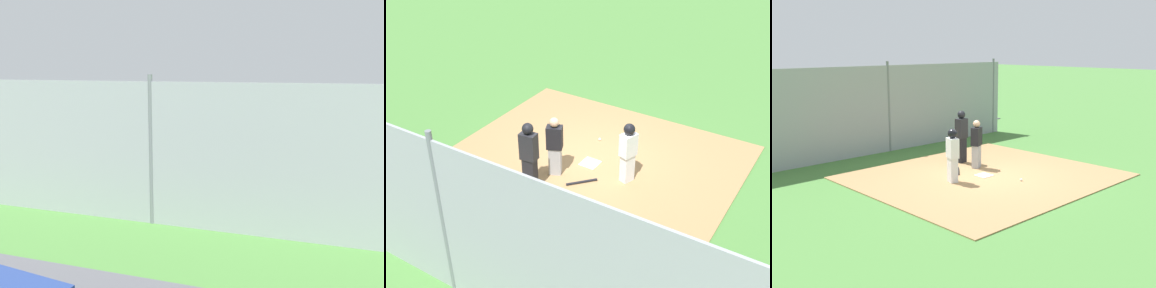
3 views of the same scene
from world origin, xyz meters
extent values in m
plane|color=#477A38|center=(0.00, 0.00, 0.00)|extent=(140.00, 140.00, 0.00)
cube|color=#9E774C|center=(0.00, 0.00, 0.01)|extent=(7.20, 6.40, 0.03)
cube|color=white|center=(0.00, 0.00, 0.04)|extent=(0.45, 0.45, 0.02)
cube|color=#9E9EA3|center=(-0.51, -0.83, 0.40)|extent=(0.36, 0.32, 0.74)
cube|color=black|center=(-0.51, -0.83, 1.06)|extent=(0.45, 0.39, 0.58)
sphere|color=tan|center=(-0.51, -0.83, 1.46)|extent=(0.23, 0.23, 0.23)
cube|color=black|center=(-0.65, -1.67, 0.45)|extent=(0.32, 0.25, 0.84)
cube|color=#232328|center=(-0.65, -1.67, 1.20)|extent=(0.41, 0.30, 0.66)
sphere|color=black|center=(-0.65, -1.67, 1.66)|extent=(0.26, 0.26, 0.26)
cube|color=silver|center=(1.13, -0.17, 0.39)|extent=(0.30, 0.35, 0.72)
cube|color=white|center=(1.13, -0.17, 1.03)|extent=(0.37, 0.44, 0.57)
sphere|color=tan|center=(1.13, -0.17, 1.43)|extent=(0.22, 0.22, 0.22)
sphere|color=black|center=(1.13, -0.17, 1.45)|extent=(0.27, 0.27, 0.27)
cylinder|color=black|center=(0.27, -0.85, 0.06)|extent=(0.57, 0.62, 0.06)
sphere|color=white|center=(-0.37, 1.15, 0.07)|extent=(0.07, 0.07, 0.07)
cube|color=#93999E|center=(0.00, -4.91, 1.60)|extent=(12.00, 0.05, 3.20)
cylinder|color=slate|center=(-5.70, -4.91, 1.68)|extent=(0.10, 0.10, 3.35)
cylinder|color=slate|center=(0.00, -4.91, 1.68)|extent=(0.10, 0.10, 3.35)
cube|color=#515156|center=(0.00, -9.97, 0.02)|extent=(18.00, 5.20, 0.04)
cube|color=#28428C|center=(-0.04, -10.54, 0.44)|extent=(4.38, 2.21, 0.64)
cube|color=navy|center=(0.10, -10.56, 1.04)|extent=(2.49, 1.84, 0.56)
cylinder|color=black|center=(-1.50, -11.21, 0.34)|extent=(0.62, 0.25, 0.60)
cylinder|color=black|center=(-1.29, -9.53, 0.34)|extent=(0.62, 0.25, 0.60)
cylinder|color=black|center=(1.20, -11.55, 0.34)|extent=(0.62, 0.25, 0.60)
cylinder|color=black|center=(1.42, -9.86, 0.34)|extent=(0.62, 0.25, 0.60)
cylinder|color=black|center=(1.86, -9.77, 0.34)|extent=(0.61, 0.21, 0.60)
camera|label=1|loc=(3.72, -13.31, 3.51)|focal=39.50mm
camera|label=2|loc=(5.45, -9.35, 7.10)|focal=47.05mm
camera|label=3|loc=(9.83, 9.37, 3.85)|focal=43.41mm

